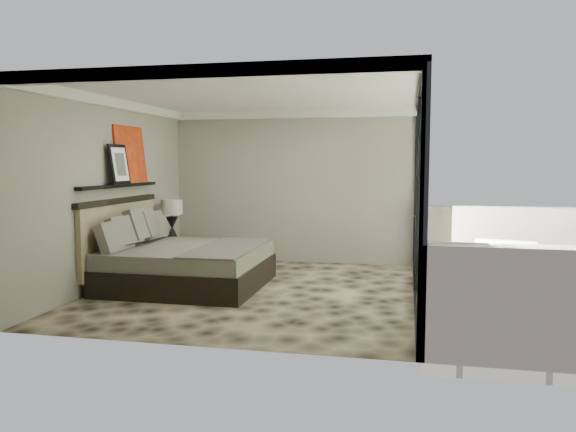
% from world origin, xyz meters
% --- Properties ---
extents(floor, '(5.00, 5.00, 0.00)m').
position_xyz_m(floor, '(0.00, 0.00, 0.00)').
color(floor, black).
rests_on(floor, ground).
extents(ceiling, '(4.50, 5.00, 0.02)m').
position_xyz_m(ceiling, '(0.00, 0.00, 2.79)').
color(ceiling, silver).
rests_on(ceiling, back_wall).
extents(back_wall, '(4.50, 0.02, 2.80)m').
position_xyz_m(back_wall, '(0.00, 2.49, 1.40)').
color(back_wall, gray).
rests_on(back_wall, floor).
extents(left_wall, '(0.02, 5.00, 2.80)m').
position_xyz_m(left_wall, '(-2.24, 0.00, 1.40)').
color(left_wall, gray).
rests_on(left_wall, floor).
extents(glass_wall, '(0.08, 5.00, 2.80)m').
position_xyz_m(glass_wall, '(2.25, 0.00, 1.40)').
color(glass_wall, white).
rests_on(glass_wall, floor).
extents(terrace_slab, '(3.00, 5.00, 0.12)m').
position_xyz_m(terrace_slab, '(3.75, 0.00, -0.06)').
color(terrace_slab, beige).
rests_on(terrace_slab, ground).
extents(picture_ledge, '(0.12, 2.20, 0.05)m').
position_xyz_m(picture_ledge, '(-2.18, 0.10, 1.50)').
color(picture_ledge, black).
rests_on(picture_ledge, left_wall).
extents(bed, '(2.25, 2.18, 1.25)m').
position_xyz_m(bed, '(-1.19, 0.07, 0.36)').
color(bed, black).
rests_on(bed, floor).
extents(nightstand, '(0.68, 0.68, 0.56)m').
position_xyz_m(nightstand, '(-1.90, 1.41, 0.28)').
color(nightstand, black).
rests_on(nightstand, floor).
extents(table_lamp, '(0.38, 0.38, 0.69)m').
position_xyz_m(table_lamp, '(-1.93, 1.43, 0.96)').
color(table_lamp, black).
rests_on(table_lamp, nightstand).
extents(abstract_canvas, '(0.13, 0.90, 0.90)m').
position_xyz_m(abstract_canvas, '(-2.19, 0.48, 1.97)').
color(abstract_canvas, '#9D4E0D').
rests_on(abstract_canvas, picture_ledge).
extents(framed_print, '(0.11, 0.50, 0.60)m').
position_xyz_m(framed_print, '(-2.14, 0.02, 1.82)').
color(framed_print, black).
rests_on(framed_print, picture_ledge).
extents(ottoman, '(0.65, 0.65, 0.50)m').
position_xyz_m(ottoman, '(4.06, 0.61, 0.25)').
color(ottoman, white).
rests_on(ottoman, terrace_slab).
extents(lounger, '(1.29, 1.91, 0.68)m').
position_xyz_m(lounger, '(3.36, 0.43, 0.21)').
color(lounger, silver).
rests_on(lounger, terrace_slab).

